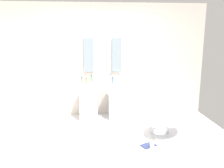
{
  "coord_description": "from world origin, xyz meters",
  "views": [
    {
      "loc": [
        -0.12,
        -3.52,
        1.77
      ],
      "look_at": [
        0.15,
        0.55,
        0.95
      ],
      "focal_mm": 35.05,
      "sensor_mm": 36.0,
      "label": 1
    }
  ],
  "objects": [
    {
      "name": "rear_partition",
      "position": [
        0.0,
        1.65,
        1.3
      ],
      "size": [
        4.8,
        0.1,
        2.6
      ],
      "primitive_type": "cube",
      "color": "beige",
      "rests_on": "ground_plane"
    },
    {
      "name": "area_rug",
      "position": [
        0.65,
        -0.24,
        0.01
      ],
      "size": [
        1.15,
        0.78,
        0.01
      ],
      "primitive_type": "cube",
      "color": "white",
      "rests_on": "ground_plane"
    },
    {
      "name": "coffee_mug",
      "position": [
        0.76,
        -0.23,
        0.06
      ],
      "size": [
        0.07,
        0.07,
        0.1
      ],
      "primitive_type": "cylinder",
      "color": "white",
      "rests_on": "area_rug"
    },
    {
      "name": "pedestal_sink_right",
      "position": [
        0.33,
        1.29,
        0.46
      ],
      "size": [
        0.49,
        0.49,
        0.94
      ],
      "color": "white",
      "rests_on": "ground_plane"
    },
    {
      "name": "vanity_mirror_left",
      "position": [
        -0.33,
        1.58,
        1.43
      ],
      "size": [
        0.22,
        0.03,
        0.77
      ],
      "primitive_type": "cube",
      "color": "#8C9EA8"
    },
    {
      "name": "soap_bottle_blue",
      "position": [
        0.2,
        1.16,
        0.91
      ],
      "size": [
        0.04,
        0.04,
        0.14
      ],
      "color": "#4C72B7",
      "rests_on": "pedestal_sink_right"
    },
    {
      "name": "soap_bottle_grey",
      "position": [
        -0.47,
        1.23,
        0.9
      ],
      "size": [
        0.05,
        0.05,
        0.14
      ],
      "color": "#99999E",
      "rests_on": "pedestal_sink_left"
    },
    {
      "name": "pedestal_sink_left",
      "position": [
        -0.33,
        1.29,
        0.46
      ],
      "size": [
        0.49,
        0.49,
        0.94
      ],
      "color": "white",
      "rests_on": "ground_plane"
    },
    {
      "name": "soap_bottle_green",
      "position": [
        -0.26,
        1.39,
        0.91
      ],
      "size": [
        0.05,
        0.05,
        0.14
      ],
      "color": "#59996B",
      "rests_on": "pedestal_sink_left"
    },
    {
      "name": "lounge_chair",
      "position": [
        1.17,
        0.24,
        0.35
      ],
      "size": [
        1.04,
        1.04,
        0.65
      ],
      "color": "#B7BABF",
      "rests_on": "ground_plane"
    },
    {
      "name": "ground_plane",
      "position": [
        0.0,
        0.0,
        -0.02
      ],
      "size": [
        4.8,
        3.6,
        0.04
      ],
      "primitive_type": "cube",
      "color": "silver"
    },
    {
      "name": "magazine_navy",
      "position": [
        0.72,
        -0.14,
        0.02
      ],
      "size": [
        0.3,
        0.27,
        0.02
      ],
      "primitive_type": "cube",
      "rotation": [
        0.0,
        0.0,
        0.51
      ],
      "color": "navy",
      "rests_on": "area_rug"
    },
    {
      "name": "soap_bottle_white",
      "position": [
        0.17,
        1.36,
        0.92
      ],
      "size": [
        0.04,
        0.04,
        0.17
      ],
      "color": "white",
      "rests_on": "pedestal_sink_right"
    },
    {
      "name": "soap_bottle_amber",
      "position": [
        -0.37,
        1.17,
        0.9
      ],
      "size": [
        0.04,
        0.04,
        0.13
      ],
      "color": "#C68C38",
      "rests_on": "pedestal_sink_left"
    },
    {
      "name": "vanity_mirror_right",
      "position": [
        0.33,
        1.58,
        1.43
      ],
      "size": [
        0.22,
        0.03,
        0.77
      ],
      "primitive_type": "cube",
      "color": "#8C9EA8"
    }
  ]
}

